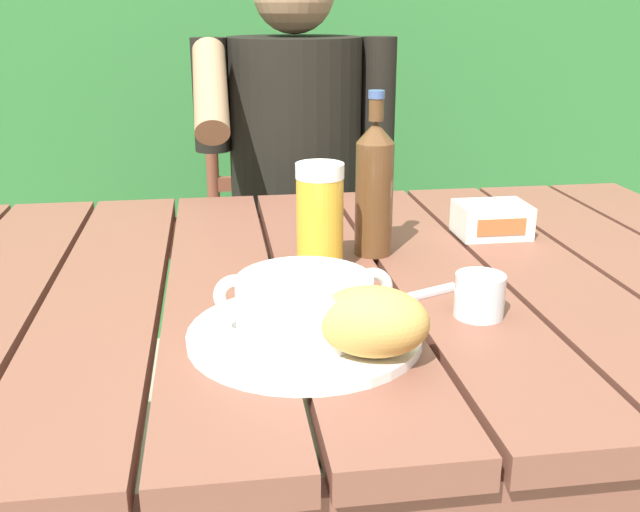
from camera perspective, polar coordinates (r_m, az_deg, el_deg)
name	(u,v)px	position (r m, az deg, el deg)	size (l,w,h in m)	color
dining_table	(330,323)	(1.13, 0.77, -5.18)	(1.45, 0.98, 0.73)	brown
chair_near_diner	(290,247)	(2.06, -2.31, 0.69)	(0.44, 0.44, 0.93)	brown
person_eating	(296,170)	(1.80, -1.84, 6.69)	(0.48, 0.47, 1.25)	black
serving_plate	(305,335)	(0.89, -1.19, -6.08)	(0.28, 0.28, 0.01)	white
soup_bowl	(305,303)	(0.87, -1.20, -3.65)	(0.21, 0.16, 0.07)	white
bread_roll	(368,321)	(0.81, 3.74, -5.06)	(0.15, 0.13, 0.08)	#C19246
beer_glass	(320,218)	(1.09, -0.02, 2.97)	(0.07, 0.07, 0.16)	gold
beer_bottle	(374,186)	(1.16, 4.21, 5.37)	(0.06, 0.06, 0.26)	#55351C
water_glass_small	(480,295)	(0.97, 12.21, -2.99)	(0.06, 0.06, 0.06)	silver
butter_tub	(492,220)	(1.31, 13.11, 2.75)	(0.12, 0.09, 0.06)	white
table_knife	(402,298)	(1.00, 6.33, -3.27)	(0.15, 0.08, 0.01)	silver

